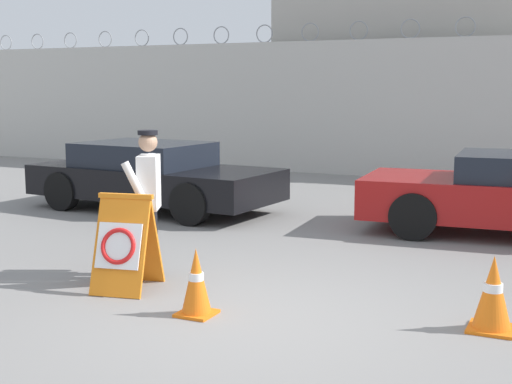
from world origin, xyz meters
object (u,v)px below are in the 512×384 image
traffic_cone_mid (196,282)px  traffic_cone_near (493,294)px  security_guard (149,197)px  barricade_sign (125,243)px  parked_car_front_coupe (152,176)px

traffic_cone_mid → traffic_cone_near: bearing=16.1°
security_guard → traffic_cone_mid: security_guard is taller
barricade_sign → security_guard: size_ratio=0.62×
security_guard → parked_car_front_coupe: bearing=-172.2°
traffic_cone_near → security_guard: bearing=176.6°
traffic_cone_near → traffic_cone_mid: size_ratio=1.05×
traffic_cone_mid → security_guard: bearing=140.3°
traffic_cone_near → barricade_sign: bearing=-175.0°
parked_car_front_coupe → barricade_sign: bearing=-55.0°
security_guard → barricade_sign: bearing=-19.3°
traffic_cone_mid → parked_car_front_coupe: (-3.70, 4.82, 0.29)m
barricade_sign → traffic_cone_near: barricade_sign is taller
traffic_cone_near → traffic_cone_mid: bearing=-163.9°
barricade_sign → parked_car_front_coupe: (-2.57, 4.39, 0.09)m
traffic_cone_near → parked_car_front_coupe: parked_car_front_coupe is taller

